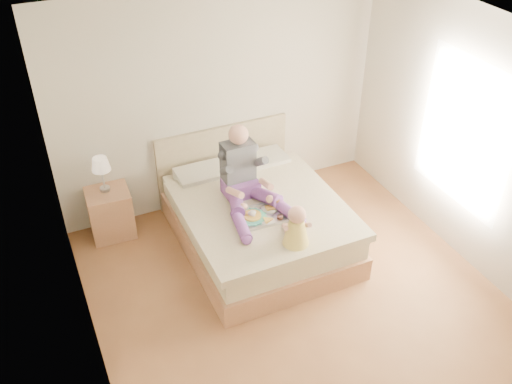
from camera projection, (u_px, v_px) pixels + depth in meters
name	position (u px, v px, depth m)	size (l,w,h in m)	color
room	(314.00, 176.00, 5.05)	(4.02, 4.22, 2.71)	brown
bed	(256.00, 217.00, 6.51)	(1.70, 2.18, 1.00)	#966646
nightstand	(111.00, 213.00, 6.61)	(0.50, 0.45, 0.59)	#966646
lamp	(101.00, 166.00, 6.29)	(0.21, 0.21, 0.43)	#B9BCC1
adult	(245.00, 180.00, 6.15)	(0.74, 1.05, 0.88)	#653585
tray	(261.00, 214.00, 6.03)	(0.51, 0.41, 0.14)	#B9BCC1
baby	(296.00, 228.00, 5.59)	(0.29, 0.40, 0.44)	#FFE250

